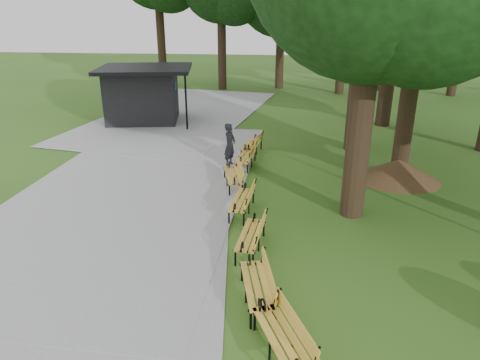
# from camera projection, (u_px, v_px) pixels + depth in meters

# --- Properties ---
(ground) EXTENTS (100.00, 100.00, 0.00)m
(ground) POSITION_uv_depth(u_px,v_px,m) (234.00, 229.00, 12.54)
(ground) COLOR #2E5A19
(ground) RESTS_ON ground
(path) EXTENTS (12.00, 38.00, 0.06)m
(path) POSITION_uv_depth(u_px,v_px,m) (133.00, 184.00, 15.68)
(path) COLOR #959597
(path) RESTS_ON ground
(person) EXTENTS (0.59, 0.73, 1.73)m
(person) POSITION_uv_depth(u_px,v_px,m) (230.00, 145.00, 17.26)
(person) COLOR black
(person) RESTS_ON ground
(kiosk) EXTENTS (5.39, 4.88, 3.00)m
(kiosk) POSITION_uv_depth(u_px,v_px,m) (142.00, 94.00, 23.90)
(kiosk) COLOR black
(kiosk) RESTS_ON ground
(lamp_post) EXTENTS (0.32, 0.32, 2.95)m
(lamp_post) POSITION_uv_depth(u_px,v_px,m) (170.00, 86.00, 22.66)
(lamp_post) COLOR black
(lamp_post) RESTS_ON ground
(dirt_mound) EXTENTS (2.59, 2.59, 0.84)m
(dirt_mound) POSITION_uv_depth(u_px,v_px,m) (398.00, 170.00, 15.93)
(dirt_mound) COLOR #47301C
(dirt_mound) RESTS_ON ground
(bench_0) EXTENTS (1.34, 2.00, 0.88)m
(bench_0) POSITION_uv_depth(u_px,v_px,m) (282.00, 338.00, 7.79)
(bench_0) COLOR gold
(bench_0) RESTS_ON ground
(bench_1) EXTENTS (1.01, 1.99, 0.88)m
(bench_1) POSITION_uv_depth(u_px,v_px,m) (256.00, 285.00, 9.27)
(bench_1) COLOR gold
(bench_1) RESTS_ON ground
(bench_2) EXTENTS (0.84, 1.96, 0.88)m
(bench_2) POSITION_uv_depth(u_px,v_px,m) (250.00, 235.00, 11.30)
(bench_2) COLOR gold
(bench_2) RESTS_ON ground
(bench_3) EXTENTS (0.81, 1.95, 0.88)m
(bench_3) POSITION_uv_depth(u_px,v_px,m) (242.00, 200.00, 13.35)
(bench_3) COLOR gold
(bench_3) RESTS_ON ground
(bench_4) EXTENTS (1.06, 2.00, 0.88)m
(bench_4) POSITION_uv_depth(u_px,v_px,m) (233.00, 175.00, 15.35)
(bench_4) COLOR gold
(bench_4) RESTS_ON ground
(bench_5) EXTENTS (0.83, 1.96, 0.88)m
(bench_5) POSITION_uv_depth(u_px,v_px,m) (246.00, 156.00, 17.29)
(bench_5) COLOR gold
(bench_5) RESTS_ON ground
(bench_6) EXTENTS (0.99, 1.99, 0.88)m
(bench_6) POSITION_uv_depth(u_px,v_px,m) (252.00, 145.00, 18.77)
(bench_6) COLOR gold
(bench_6) RESTS_ON ground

